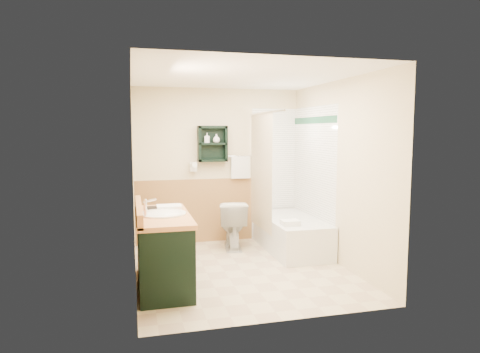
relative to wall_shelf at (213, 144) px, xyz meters
name	(u,v)px	position (x,y,z in m)	size (l,w,h in m)	color
floor	(242,270)	(0.10, -1.41, -1.55)	(3.00, 3.00, 0.00)	beige
back_wall	(218,166)	(0.10, 0.11, -0.35)	(2.60, 0.04, 2.40)	beige
left_wall	(132,178)	(-1.22, -1.41, -0.35)	(0.04, 3.00, 2.40)	beige
right_wall	(339,173)	(1.42, -1.41, -0.35)	(0.04, 3.00, 2.40)	beige
ceiling	(242,75)	(0.10, -1.41, 0.87)	(2.60, 3.00, 0.04)	white
wainscot_left	(136,237)	(-1.19, -1.41, -1.05)	(2.98, 2.98, 1.00)	#B58449
wainscot_back	(218,210)	(0.10, 0.08, -1.05)	(2.58, 2.58, 1.00)	#B58449
mirror_frame	(136,155)	(-1.17, -1.96, -0.05)	(1.30, 1.30, 1.00)	olive
mirror_glass	(136,155)	(-1.17, -1.96, -0.05)	(1.20, 1.20, 0.90)	white
tile_right	(313,178)	(1.38, -0.66, -0.50)	(1.50, 1.50, 2.10)	white
tile_back	(280,174)	(1.13, 0.07, -0.50)	(0.95, 0.95, 2.10)	white
tile_accent	(313,120)	(1.37, -0.66, 0.35)	(1.50, 1.50, 0.10)	#154A2E
wall_shelf	(213,144)	(0.00, 0.00, 0.00)	(0.45, 0.15, 0.55)	black
hair_dryer	(193,167)	(-0.30, 0.02, -0.35)	(0.10, 0.24, 0.18)	silver
towel_bar	(240,156)	(0.45, 0.04, -0.20)	(0.40, 0.06, 0.40)	silver
curtain_rod	(265,113)	(0.63, -0.66, 0.45)	(0.03, 0.03, 1.60)	silver
shower_curtain	(261,172)	(0.63, -0.48, -0.40)	(1.05, 1.05, 1.70)	beige
vanity	(163,251)	(-0.89, -1.73, -1.14)	(0.59, 1.30, 0.83)	black
bathtub	(291,234)	(1.03, -0.72, -1.31)	(0.72, 1.50, 0.48)	silver
toilet	(232,224)	(0.22, -0.37, -1.19)	(0.41, 0.73, 0.71)	silver
counter_towel	(169,207)	(-0.79, -1.39, -0.70)	(0.29, 0.23, 0.04)	silver
vanity_book	(146,201)	(-1.06, -1.37, -0.63)	(0.15, 0.02, 0.20)	black
tub_towel	(290,223)	(0.84, -1.16, -1.04)	(0.23, 0.20, 0.07)	silver
soap_bottle_a	(207,141)	(-0.09, -0.01, 0.05)	(0.07, 0.15, 0.07)	silver
soap_bottle_b	(216,139)	(0.06, -0.01, 0.07)	(0.11, 0.13, 0.11)	silver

